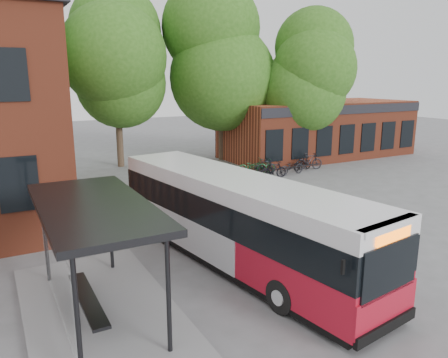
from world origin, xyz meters
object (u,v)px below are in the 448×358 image
bicycle_4 (292,167)px  bicycle_6 (302,163)px  bicycle_3 (265,166)px  bicycle_2 (261,166)px  bicycle_0 (252,166)px  city_bus (236,221)px  bicycle_1 (274,170)px  bus_shelter (97,260)px  bicycle_7 (309,161)px

bicycle_4 → bicycle_6: 1.64m
bicycle_3 → bicycle_4: bearing=-124.3°
bicycle_2 → bicycle_0: bearing=93.9°
bicycle_3 → city_bus: bearing=150.3°
bicycle_2 → bicycle_3: size_ratio=1.16×
bicycle_0 → bicycle_1: 1.65m
bicycle_0 → bicycle_6: 3.47m
bus_shelter → bicycle_1: size_ratio=4.21×
bicycle_6 → bicycle_7: size_ratio=0.95×
bicycle_0 → bicycle_6: (3.43, -0.49, -0.04)m
bicycle_0 → bicycle_7: 3.93m
bus_shelter → bicycle_1: bus_shelter is taller
city_bus → bicycle_3: 13.32m
city_bus → bicycle_4: (9.32, 9.42, -0.90)m
bicycle_6 → bicycle_3: bearing=69.8°
bus_shelter → bicycle_0: bearing=45.0°
bus_shelter → bicycle_7: size_ratio=3.90×
bicycle_1 → bicycle_3: size_ratio=1.12×
bicycle_6 → bus_shelter: bearing=112.8°
bicycle_2 → bicycle_6: size_ratio=1.01×
city_bus → bicycle_7: city_bus is taller
bicycle_6 → bicycle_1: bearing=96.4°
bicycle_0 → bicycle_2: bicycle_0 is taller
bicycle_6 → bicycle_7: bicycle_7 is taller
bicycle_3 → bicycle_7: (3.07, -0.38, 0.09)m
bicycle_1 → bicycle_4: (1.53, 0.31, -0.03)m
bus_shelter → city_bus: size_ratio=0.65×
bicycle_1 → bicycle_6: size_ratio=0.98×
bicycle_3 → bicycle_2: bearing=69.3°
city_bus → bicycle_0: city_bus is taller
bicycle_2 → bicycle_4: (1.38, -1.19, 0.02)m
bus_shelter → bicycle_2: size_ratio=4.07×
bicycle_3 → bicycle_6: size_ratio=0.87×
bus_shelter → bicycle_1: (12.30, 10.27, -0.95)m
bicycle_6 → bicycle_7: (0.45, -0.09, 0.09)m
bicycle_0 → bicycle_7: bicycle_7 is taller
bicycle_1 → bicycle_3: bearing=-9.6°
bus_shelter → bicycle_6: 19.07m
bus_shelter → bicycle_3: 17.24m
city_bus → bicycle_2: size_ratio=6.30×
bus_shelter → bicycle_0: (11.84, 11.86, -0.97)m
bus_shelter → bicycle_6: (15.27, 11.37, -1.00)m
bicycle_3 → bus_shelter: bearing=140.8°
bus_shelter → bicycle_3: bus_shelter is taller
bus_shelter → bicycle_4: bearing=37.4°
bicycle_7 → city_bus: bearing=144.9°
bicycle_2 → bicycle_7: 3.32m
bus_shelter → bicycle_4: bus_shelter is taller
bicycle_2 → bicycle_3: (0.21, -0.11, -0.01)m
city_bus → bicycle_0: bearing=47.3°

